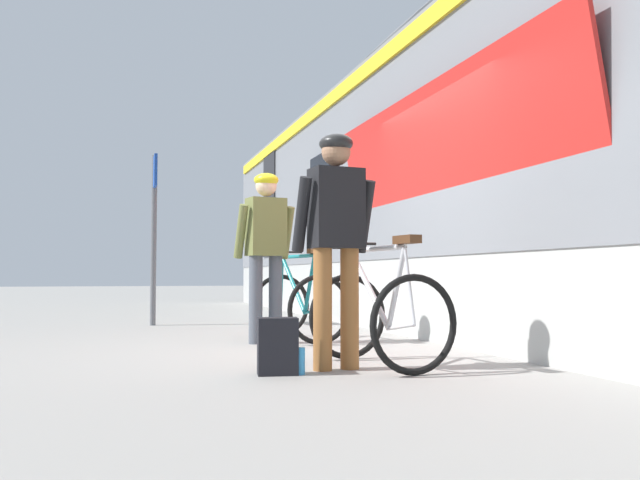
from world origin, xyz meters
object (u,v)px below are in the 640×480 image
water_bottle_near_the_bikes (321,332)px  platform_sign_post (154,210)px  cyclist_near_in_olive (266,241)px  train_car (531,168)px  bicycle_far_silver (379,314)px  bicycle_near_teal (299,303)px  cyclist_far_in_dark (336,228)px  backpack_on_platform (278,346)px  water_bottle_by_the_backpack (300,361)px

water_bottle_near_the_bikes → platform_sign_post: bearing=117.4°
cyclist_near_in_olive → platform_sign_post: size_ratio=0.73×
train_car → bicycle_far_silver: 3.74m
water_bottle_near_the_bikes → bicycle_near_teal: bearing=124.7°
cyclist_far_in_dark → platform_sign_post: size_ratio=0.73×
cyclist_near_in_olive → platform_sign_post: 3.15m
bicycle_near_teal → cyclist_far_in_dark: bearing=-98.0°
train_car → backpack_on_platform: 4.55m
cyclist_far_in_dark → water_bottle_by_the_backpack: (-0.32, -0.17, -0.96)m
bicycle_far_silver → water_bottle_near_the_bikes: bearing=86.3°
bicycle_near_teal → water_bottle_by_the_backpack: bicycle_near_teal is taller
backpack_on_platform → water_bottle_by_the_backpack: 0.19m
bicycle_near_teal → platform_sign_post: bearing=116.7°
bicycle_far_silver → water_bottle_by_the_backpack: (-0.69, -0.22, -0.31)m
cyclist_near_in_olive → water_bottle_near_the_bikes: cyclist_near_in_olive is taller
cyclist_near_in_olive → water_bottle_near_the_bikes: 1.11m
cyclist_near_in_olive → platform_sign_post: bearing=108.5°
bicycle_near_teal → water_bottle_near_the_bikes: 0.41m
train_car → water_bottle_near_the_bikes: 3.20m
cyclist_near_in_olive → water_bottle_by_the_backpack: bearing=-95.9°
backpack_on_platform → platform_sign_post: size_ratio=0.17×
train_car → platform_sign_post: train_car is taller
bicycle_near_teal → water_bottle_near_the_bikes: (0.17, -0.24, -0.29)m
water_bottle_near_the_bikes → cyclist_near_in_olive: bearing=174.0°
bicycle_near_teal → cyclist_near_in_olive: bearing=-156.2°
cyclist_near_in_olive → backpack_on_platform: 2.40m
bicycle_far_silver → platform_sign_post: 5.32m
bicycle_near_teal → bicycle_far_silver: bearing=-88.9°
train_car → water_bottle_near_the_bikes: bearing=-178.7°
bicycle_far_silver → water_bottle_by_the_backpack: size_ratio=6.11×
train_car → backpack_on_platform: (-3.56, -2.21, -1.77)m
water_bottle_by_the_backpack → water_bottle_near_the_bikes: bearing=69.7°
cyclist_far_in_dark → train_car: bearing=34.0°
bicycle_far_silver → water_bottle_near_the_bikes: (0.13, 1.97, -0.29)m
cyclist_near_in_olive → backpack_on_platform: cyclist_near_in_olive is taller
cyclist_near_in_olive → bicycle_far_silver: bearing=-77.5°
bicycle_far_silver → water_bottle_by_the_backpack: bicycle_far_silver is taller
water_bottle_by_the_backpack → backpack_on_platform: bearing=163.4°
platform_sign_post → train_car: bearing=-35.3°
bicycle_near_teal → backpack_on_platform: size_ratio=2.93×
water_bottle_by_the_backpack → bicycle_near_teal: bearing=75.2°
cyclist_far_in_dark → backpack_on_platform: cyclist_far_in_dark is taller
water_bottle_by_the_backpack → cyclist_far_in_dark: bearing=27.3°
cyclist_far_in_dark → backpack_on_platform: bearing=-165.5°
backpack_on_platform → water_bottle_by_the_backpack: (0.15, -0.04, -0.11)m
backpack_on_platform → water_bottle_near_the_bikes: (0.96, 2.15, -0.09)m
water_bottle_by_the_backpack → platform_sign_post: bearing=98.2°
bicycle_near_teal → water_bottle_near_the_bikes: bicycle_near_teal is taller
bicycle_near_teal → bicycle_far_silver: (0.04, -2.21, 0.00)m
bicycle_far_silver → backpack_on_platform: (-0.83, -0.18, -0.20)m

